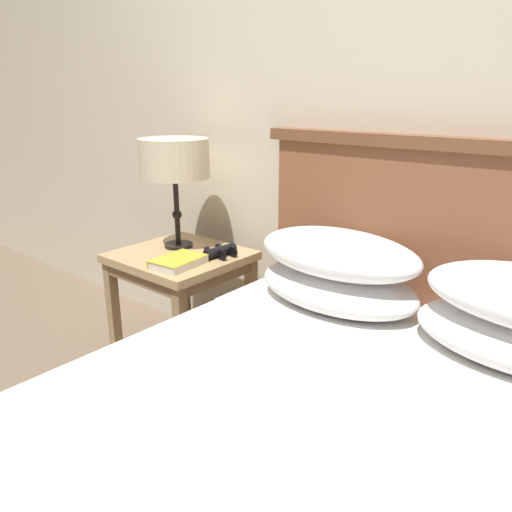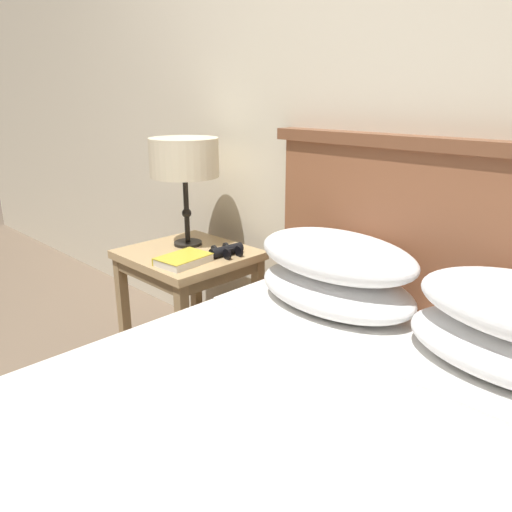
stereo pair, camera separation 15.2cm
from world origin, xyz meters
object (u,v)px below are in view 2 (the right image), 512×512
Objects in this scene: table_lamp at (184,160)px; binoculars_pair at (227,250)px; book_on_nightstand at (183,259)px; bed at (293,481)px; nightstand at (189,268)px.

binoculars_pair is at bearing 4.59° from table_lamp.
book_on_nightstand is at bearing -103.68° from binoculars_pair.
bed is 1.07m from book_on_nightstand.
table_lamp is 2.17× the size of book_on_nightstand.
nightstand is 0.30× the size of bed.
binoculars_pair reaches higher than nightstand.
bed reaches higher than binoculars_pair.
nightstand is at bearing -154.08° from binoculars_pair.
nightstand is 1.20m from bed.
nightstand is 1.15× the size of table_lamp.
book_on_nightstand is at bearing 157.58° from bed.
bed is 1.44m from table_lamp.
bed is (1.07, -0.51, -0.17)m from nightstand.
table_lamp is 3.02× the size of binoculars_pair.
bed is at bearing -33.27° from binoculars_pair.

